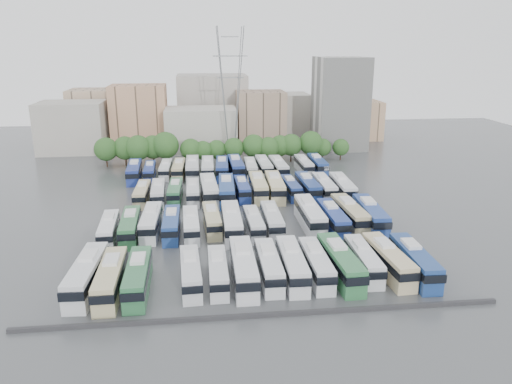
{
  "coord_description": "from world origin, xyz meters",
  "views": [
    {
      "loc": [
        -6.73,
        -82.85,
        30.14
      ],
      "look_at": [
        3.62,
        6.22,
        3.0
      ],
      "focal_mm": 35.0,
      "sensor_mm": 36.0,
      "label": 1
    }
  ],
  "objects": [
    {
      "name": "bus_r2_s2",
      "position": [
        -14.98,
        11.83,
        1.81
      ],
      "size": [
        3.01,
        11.84,
        3.69
      ],
      "rotation": [
        0.0,
        0.0,
        0.04
      ],
      "color": "silver",
      "rests_on": "ground"
    },
    {
      "name": "bus_r0_s4",
      "position": [
        -8.35,
        -24.07,
        1.78
      ],
      "size": [
        3.08,
        11.63,
        3.62
      ],
      "rotation": [
        0.0,
        0.0,
        0.05
      ],
      "color": "silver",
      "rests_on": "ground"
    },
    {
      "name": "bus_r3_s4",
      "position": [
        -8.41,
        29.84,
        2.09
      ],
      "size": [
        2.99,
        13.6,
        4.26
      ],
      "rotation": [
        0.0,
        0.0,
        -0.0
      ],
      "color": "silver",
      "rests_on": "ground"
    },
    {
      "name": "bus_r0_s9",
      "position": [
        8.18,
        -23.62,
        1.86
      ],
      "size": [
        2.69,
        12.06,
        3.78
      ],
      "rotation": [
        0.0,
        0.0,
        -0.01
      ],
      "color": "silver",
      "rests_on": "ground"
    },
    {
      "name": "bus_r0_s2",
      "position": [
        -14.89,
        -24.89,
        1.93
      ],
      "size": [
        2.87,
        12.59,
        3.94
      ],
      "rotation": [
        0.0,
        0.0,
        0.01
      ],
      "color": "#2D6A40",
      "rests_on": "ground"
    },
    {
      "name": "bus_r1_s10",
      "position": [
        11.43,
        -5.23,
        2.11
      ],
      "size": [
        3.01,
        13.68,
        4.29
      ],
      "rotation": [
        0.0,
        0.0,
        -0.0
      ],
      "color": "white",
      "rests_on": "ground"
    },
    {
      "name": "bus_r1_s11",
      "position": [
        14.97,
        -6.73,
        1.95
      ],
      "size": [
        2.81,
        12.66,
        3.97
      ],
      "rotation": [
        0.0,
        0.0,
        0.0
      ],
      "color": "navy",
      "rests_on": "ground"
    },
    {
      "name": "bus_r3_s5",
      "position": [
        -4.91,
        29.95,
        1.98
      ],
      "size": [
        3.11,
        12.92,
        4.03
      ],
      "rotation": [
        0.0,
        0.0,
        -0.02
      ],
      "color": "silver",
      "rests_on": "ground"
    },
    {
      "name": "bus_r3_s8",
      "position": [
        5.07,
        29.51,
        1.8
      ],
      "size": [
        2.93,
        11.73,
        3.66
      ],
      "rotation": [
        0.0,
        0.0,
        -0.03
      ],
      "color": "silver",
      "rests_on": "ground"
    },
    {
      "name": "bus_r3_s0",
      "position": [
        -21.51,
        28.83,
        1.98
      ],
      "size": [
        3.34,
        12.94,
        4.03
      ],
      "rotation": [
        0.0,
        0.0,
        0.04
      ],
      "color": "navy",
      "rests_on": "ground"
    },
    {
      "name": "bus_r0_s10",
      "position": [
        11.36,
        -23.97,
        2.06
      ],
      "size": [
        3.41,
        13.49,
        4.2
      ],
      "rotation": [
        0.0,
        0.0,
        0.04
      ],
      "color": "#307141",
      "rests_on": "ground"
    },
    {
      "name": "bus_r2_s11",
      "position": [
        14.88,
        12.24,
        1.97
      ],
      "size": [
        3.11,
        12.88,
        4.02
      ],
      "rotation": [
        0.0,
        0.0,
        0.02
      ],
      "color": "navy",
      "rests_on": "ground"
    },
    {
      "name": "bus_r2_s10",
      "position": [
        11.47,
        12.69,
        1.72
      ],
      "size": [
        2.88,
        11.26,
        3.51
      ],
      "rotation": [
        0.0,
        0.0,
        0.04
      ],
      "color": "navy",
      "rests_on": "ground"
    },
    {
      "name": "bus_r1_s0",
      "position": [
        -21.35,
        -7.0,
        1.74
      ],
      "size": [
        3.05,
        11.44,
        3.55
      ],
      "rotation": [
        0.0,
        0.0,
        0.05
      ],
      "color": "silver",
      "rests_on": "ground"
    },
    {
      "name": "bus_r3_s12",
      "position": [
        18.02,
        30.98,
        1.8
      ],
      "size": [
        2.72,
        11.74,
        3.67
      ],
      "rotation": [
        0.0,
        0.0,
        0.01
      ],
      "color": "silver",
      "rests_on": "ground"
    },
    {
      "name": "bus_r1_s2",
      "position": [
        -14.93,
        -4.91,
        1.92
      ],
      "size": [
        3.01,
        12.5,
        3.9
      ],
      "rotation": [
        0.0,
        0.0,
        -0.02
      ],
      "color": "silver",
      "rests_on": "ground"
    },
    {
      "name": "bus_r3_s6",
      "position": [
        -1.59,
        29.39,
        1.99
      ],
      "size": [
        3.47,
        13.05,
        4.06
      ],
      "rotation": [
        0.0,
        0.0,
        -0.05
      ],
      "color": "navy",
      "rests_on": "ground"
    },
    {
      "name": "bus_r0_s6",
      "position": [
        -1.52,
        -23.89,
        2.07
      ],
      "size": [
        3.0,
        13.47,
        4.22
      ],
      "rotation": [
        0.0,
        0.0,
        -0.0
      ],
      "color": "silver",
      "rests_on": "ground"
    },
    {
      "name": "bus_r0_s7",
      "position": [
        1.87,
        -23.46,
        1.86
      ],
      "size": [
        2.68,
        12.08,
        3.79
      ],
      "rotation": [
        0.0,
        0.0,
        -0.0
      ],
      "color": "silver",
      "rests_on": "ground"
    },
    {
      "name": "bus_r3_s1",
      "position": [
        -18.12,
        29.51,
        1.7
      ],
      "size": [
        2.77,
        11.08,
        3.45
      ],
      "rotation": [
        0.0,
        0.0,
        0.03
      ],
      "color": "navy",
      "rests_on": "ground"
    },
    {
      "name": "bus_r1_s7",
      "position": [
        1.72,
        -6.95,
        1.7
      ],
      "size": [
        2.69,
        11.12,
        3.47
      ],
      "rotation": [
        0.0,
        0.0,
        0.03
      ],
      "color": "silver",
      "rests_on": "ground"
    },
    {
      "name": "bus_r0_s13",
      "position": [
        21.4,
        -24.55,
        1.98
      ],
      "size": [
        3.19,
        12.94,
        4.03
      ],
      "rotation": [
        0.0,
        0.0,
        -0.03
      ],
      "color": "navy",
      "rests_on": "ground"
    },
    {
      "name": "electricity_pylon",
      "position": [
        2.0,
        50.0,
        18.66
      ],
      "size": [
        9.0,
        6.91,
        33.83
      ],
      "color": "slate",
      "rests_on": "ground"
    },
    {
      "name": "bus_r0_s8",
      "position": [
        4.98,
        -23.54,
        1.96
      ],
      "size": [
        3.03,
        12.75,
        3.98
      ],
      "rotation": [
        0.0,
        0.0,
        -0.02
      ],
      "color": "silver",
      "rests_on": "ground"
    },
    {
      "name": "bus_r1_s13",
      "position": [
        21.61,
        -6.21,
        2.11
      ],
      "size": [
        3.67,
        13.8,
        4.29
      ],
      "rotation": [
        0.0,
        0.0,
        -0.05
      ],
      "color": "navy",
      "rests_on": "ground"
    },
    {
      "name": "bus_r1_s12",
      "position": [
        18.35,
        -5.2,
        2.06
      ],
      "size": [
        3.46,
        13.49,
        4.2
      ],
      "rotation": [
        0.0,
        0.0,
        0.04
      ],
      "color": "tan",
      "rests_on": "ground"
    },
    {
      "name": "bus_r2_s8",
      "position": [
        4.86,
        13.07,
        2.04
      ],
      "size": [
        3.12,
        13.32,
        4.16
      ],
      "rotation": [
        0.0,
        0.0,
        -0.02
      ],
      "color": "beige",
      "rests_on": "ground"
    },
    {
      "name": "bus_r0_s11",
      "position": [
        14.86,
        -23.0,
        1.8
      ],
      "size": [
        2.83,
        11.75,
        3.67
      ],
      "rotation": [
        0.0,
        0.0,
        -0.02
      ],
      "color": "silver",
      "rests_on": "ground"
    },
    {
      "name": "bus_r1_s1",
      "position": [
        -18.11,
        -6.49,
        1.88
      ],
      "size": [
        3.06,
        12.3,
        3.83
      ],
      "rotation": [
        0.0,
        0.0,
        0.03
      ],
      "color": "#2E6C3E",
      "rests_on": "ground"
    },
    {
      "name": "city_buildings",
      "position": [
        -7.46,
        71.86,
        7.87
      ],
      "size": [
        102.0,
        35.0,
        20.0
      ],
      "color": "#9E998E",
      "rests_on": "ground"
    },
    {
      "name": "bus_r0_s5",
      "position": [
        -4.86,
        -24.08,
        1.71
      ],
      "size": [
        2.44,
        11.12,
        3.49
      ],
      "rotation": [
        0.0,
        0.0,
        -0.0
      ],
      "color": "silver",
      "rests_on": "ground"
    },
    {
      "name": "bus_r2_s5",
      "position": [
        -5.04,
        11.83,
        2.1
      ],
      "size": [
        3.55,
        13.77,
        4.28
      ],
      "rotation": [
        0.0,
        0.0,
        0.04
      ],
      "color": "silver",
      "rests_on": "ground"
    },
    {
      "name": "bus_r1_s3",
      "position": [
        -11.6,
        -6.08,
        1.8
      ],
      "size": [
        2.56,
        11.7,
        3.67
      ],
      "rotation": [
        0.0,
        0.0,
        0.0
      ],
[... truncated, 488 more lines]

